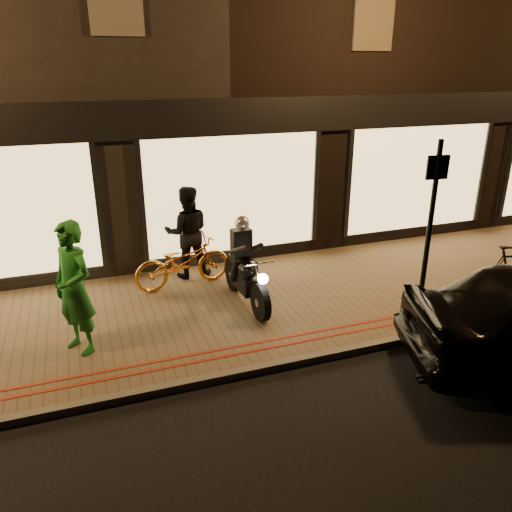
{
  "coord_description": "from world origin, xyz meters",
  "views": [
    {
      "loc": [
        -2.92,
        -5.6,
        4.13
      ],
      "look_at": [
        -0.29,
        1.74,
        1.1
      ],
      "focal_mm": 35.0,
      "sensor_mm": 36.0,
      "label": 1
    }
  ],
  "objects_px": {
    "sign_post": "(430,228)",
    "person_green": "(74,288)",
    "bicycle_gold": "(183,262)",
    "motorcycle": "(245,271)"
  },
  "relations": [
    {
      "from": "sign_post",
      "to": "person_green",
      "type": "height_order",
      "value": "sign_post"
    },
    {
      "from": "bicycle_gold",
      "to": "person_green",
      "type": "xyz_separation_m",
      "value": [
        -1.91,
        -1.74,
        0.51
      ]
    },
    {
      "from": "motorcycle",
      "to": "sign_post",
      "type": "distance_m",
      "value": 3.12
    },
    {
      "from": "sign_post",
      "to": "bicycle_gold",
      "type": "distance_m",
      "value": 4.47
    },
    {
      "from": "motorcycle",
      "to": "sign_post",
      "type": "height_order",
      "value": "sign_post"
    },
    {
      "from": "bicycle_gold",
      "to": "person_green",
      "type": "distance_m",
      "value": 2.63
    },
    {
      "from": "sign_post",
      "to": "bicycle_gold",
      "type": "xyz_separation_m",
      "value": [
        -3.23,
        2.85,
        -1.19
      ]
    },
    {
      "from": "bicycle_gold",
      "to": "person_green",
      "type": "bearing_deg",
      "value": 124.58
    },
    {
      "from": "sign_post",
      "to": "motorcycle",
      "type": "bearing_deg",
      "value": 143.09
    },
    {
      "from": "sign_post",
      "to": "person_green",
      "type": "xyz_separation_m",
      "value": [
        -5.14,
        1.12,
        -0.68
      ]
    }
  ]
}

